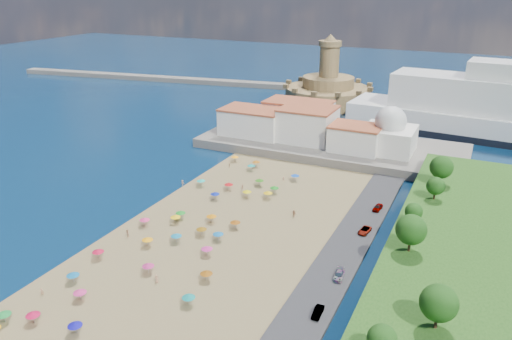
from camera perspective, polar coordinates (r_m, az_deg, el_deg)
The scene contains 11 objects.
ground at distance 118.27m, azimuth -7.01°, elevation -7.26°, with size 700.00×700.00×0.00m, color #071938.
terrace at distance 175.64m, azimuth 8.52°, elevation 2.79°, with size 90.00×36.00×3.00m, color #59544C.
jetty at distance 214.21m, azimuth 5.69°, elevation 6.15°, with size 18.00×70.00×2.40m, color #59544C.
breakwater at distance 297.74m, azimuth -9.46°, elevation 10.18°, with size 200.00×7.00×2.60m, color #59544C.
waterfront_buildings at distance 178.35m, azimuth 4.68°, elevation 5.37°, with size 57.00×29.00×11.00m.
domed_building at distance 167.24m, azimuth 15.01°, elevation 4.05°, with size 16.00×16.00×15.00m.
fortress at distance 240.70m, azimuth 8.21°, elevation 9.03°, with size 40.00×40.00×32.40m.
beach_parasols at distance 110.38m, azimuth -10.38°, elevation -8.39°, with size 30.33×116.30×2.20m.
beachgoers at distance 123.53m, azimuth -6.54°, elevation -5.36°, with size 37.66×96.26×1.89m.
parked_cars at distance 105.47m, azimuth 10.25°, elevation -10.38°, with size 2.68×79.65×1.42m.
hillside_trees at distance 90.74m, azimuth 16.74°, elevation -10.02°, with size 16.12×106.99×7.66m.
Camera 1 is at (57.24, -87.27, 55.64)m, focal length 35.00 mm.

